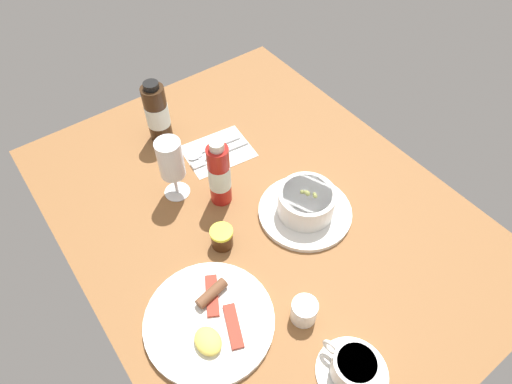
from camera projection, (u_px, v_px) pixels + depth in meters
ground_plane at (260, 213)px, 105.36cm from camera, size 110.00×84.00×3.00cm
porridge_bowl at (306, 204)px, 100.86cm from camera, size 21.80×21.80×8.14cm
cutlery_setting at (216, 151)px, 116.20cm from camera, size 15.31×18.49×0.90cm
coffee_cup at (354, 368)px, 78.25cm from camera, size 13.49×13.28×5.83cm
creamer_jug at (304, 311)px, 85.12cm from camera, size 5.29×5.97×5.71cm
wine_glass at (171, 161)px, 99.33cm from camera, size 6.24×6.24×16.57cm
jam_jar at (222, 237)px, 96.10cm from camera, size 5.06×5.06×5.07cm
sauce_bottle_brown at (157, 113)px, 113.93cm from camera, size 6.07×6.07×17.59cm
sauce_bottle_red at (219, 175)px, 99.79cm from camera, size 5.16×5.16×18.61cm
breakfast_plate at (210, 321)px, 85.67cm from camera, size 25.59×25.59×3.70cm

